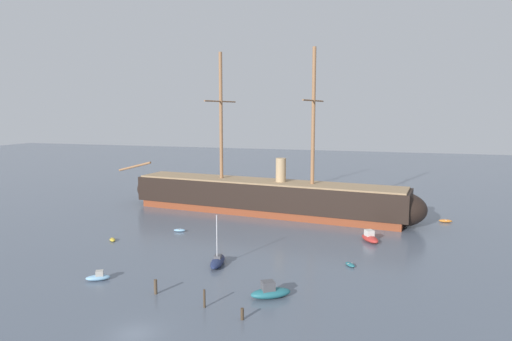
# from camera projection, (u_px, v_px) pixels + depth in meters

# --- Properties ---
(ground_plane) EXTENTS (400.00, 400.00, 0.00)m
(ground_plane) POSITION_uv_depth(u_px,v_px,m) (135.00, 334.00, 42.07)
(ground_plane) COLOR slate
(tall_ship) EXTENTS (67.05, 15.49, 32.28)m
(tall_ship) POSITION_uv_depth(u_px,v_px,m) (265.00, 196.00, 91.02)
(tall_ship) COLOR brown
(tall_ship) RESTS_ON ground
(motorboat_foreground_left) EXTENTS (3.10, 2.53, 1.22)m
(motorboat_foreground_left) POSITION_uv_depth(u_px,v_px,m) (98.00, 277.00, 55.39)
(motorboat_foreground_left) COLOR #7FB2D6
(motorboat_foreground_left) RESTS_ON ground
(motorboat_foreground_right) EXTENTS (4.90, 4.08, 1.93)m
(motorboat_foreground_right) POSITION_uv_depth(u_px,v_px,m) (270.00, 292.00, 50.19)
(motorboat_foreground_right) COLOR #236670
(motorboat_foreground_right) RESTS_ON ground
(sailboat_near_centre) EXTENTS (2.45, 5.55, 6.98)m
(sailboat_near_centre) POSITION_uv_depth(u_px,v_px,m) (218.00, 261.00, 60.73)
(sailboat_near_centre) COLOR #1E284C
(sailboat_near_centre) RESTS_ON ground
(dinghy_mid_left) EXTENTS (1.90, 1.94, 0.45)m
(dinghy_mid_left) POSITION_uv_depth(u_px,v_px,m) (113.00, 240.00, 72.13)
(dinghy_mid_left) COLOR gold
(dinghy_mid_left) RESTS_ON ground
(dinghy_mid_right) EXTENTS (1.82, 2.01, 0.45)m
(dinghy_mid_right) POSITION_uv_depth(u_px,v_px,m) (350.00, 265.00, 60.44)
(dinghy_mid_right) COLOR #236670
(dinghy_mid_right) RESTS_ON ground
(dinghy_alongside_bow) EXTENTS (2.16, 1.26, 0.48)m
(dinghy_alongside_bow) POSITION_uv_depth(u_px,v_px,m) (180.00, 230.00, 77.68)
(dinghy_alongside_bow) COLOR #7FB2D6
(dinghy_alongside_bow) RESTS_ON ground
(motorboat_alongside_stern) EXTENTS (3.75, 4.64, 1.82)m
(motorboat_alongside_stern) POSITION_uv_depth(u_px,v_px,m) (370.00, 238.00, 71.71)
(motorboat_alongside_stern) COLOR #B22D28
(motorboat_alongside_stern) RESTS_ON ground
(sailboat_far_left) EXTENTS (2.18, 3.42, 4.29)m
(sailboat_far_left) POSITION_uv_depth(u_px,v_px,m) (163.00, 199.00, 103.94)
(sailboat_far_left) COLOR #7FB2D6
(sailboat_far_left) RESTS_ON ground
(dinghy_far_right) EXTENTS (2.41, 1.23, 0.55)m
(dinghy_far_right) POSITION_uv_depth(u_px,v_px,m) (445.00, 221.00, 84.13)
(dinghy_far_right) COLOR orange
(dinghy_far_right) RESTS_ON ground
(mooring_piling_nearest) EXTENTS (0.37, 0.37, 1.68)m
(mooring_piling_nearest) POSITION_uv_depth(u_px,v_px,m) (156.00, 287.00, 51.23)
(mooring_piling_nearest) COLOR #4C3D2D
(mooring_piling_nearest) RESTS_ON ground
(mooring_piling_left_pair) EXTENTS (0.24, 0.24, 1.96)m
(mooring_piling_left_pair) POSITION_uv_depth(u_px,v_px,m) (204.00, 299.00, 47.70)
(mooring_piling_left_pair) COLOR #423323
(mooring_piling_left_pair) RESTS_ON ground
(mooring_piling_right_pair) EXTENTS (0.34, 0.34, 1.20)m
(mooring_piling_right_pair) POSITION_uv_depth(u_px,v_px,m) (242.00, 314.00, 44.93)
(mooring_piling_right_pair) COLOR #423323
(mooring_piling_right_pair) RESTS_ON ground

